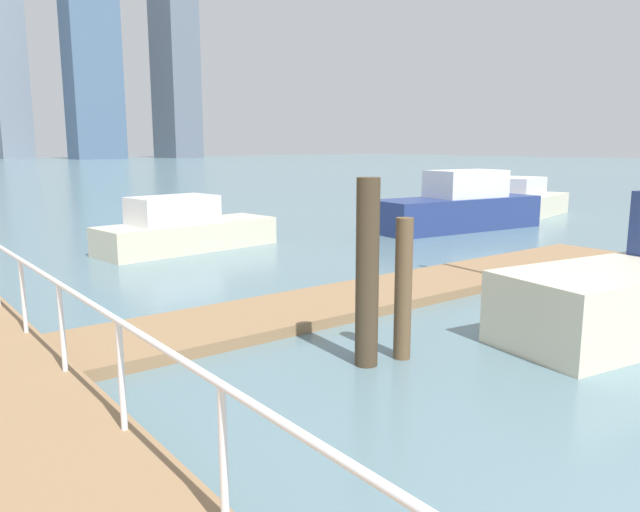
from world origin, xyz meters
TOP-DOWN VIEW (x-y plane):
  - ground_plane at (0.00, 20.00)m, footprint 300.00×300.00m
  - floating_dock at (3.94, 8.74)m, footprint 14.89×2.00m
  - boardwalk_railing at (-3.15, 7.29)m, footprint 0.06×22.95m
  - dock_piling_1 at (1.10, 5.98)m, footprint 0.25×0.25m
  - dock_piling_2 at (0.51, 6.09)m, footprint 0.32×0.32m
  - moored_boat_1 at (12.61, 14.49)m, footprint 6.78×2.65m
  - moored_boat_3 at (2.73, 16.42)m, footprint 5.44×2.34m
  - moored_boat_5 at (17.88, 15.53)m, footprint 6.32×3.56m
  - skyline_tower_4 at (28.02, 161.49)m, footprint 7.30×10.80m
  - skyline_tower_5 at (41.86, 143.34)m, footprint 11.28×8.10m
  - skyline_tower_6 at (63.50, 147.19)m, footprint 8.92×11.84m

SIDE VIEW (x-z plane):
  - ground_plane at x=0.00m, z-range 0.00..0.00m
  - floating_dock at x=3.94m, z-range 0.00..0.18m
  - moored_boat_3 at x=2.73m, z-range -0.19..1.40m
  - moored_boat_5 at x=17.88m, z-range -0.21..1.49m
  - moored_boat_1 at x=12.61m, z-range -0.25..1.88m
  - dock_piling_1 at x=1.10m, z-range 0.00..2.02m
  - boardwalk_railing at x=-3.15m, z-range 0.71..1.79m
  - dock_piling_2 at x=0.51m, z-range 0.00..2.59m
  - skyline_tower_5 at x=41.86m, z-range 0.00..46.96m
  - skyline_tower_6 at x=63.50m, z-range 0.00..49.15m
  - skyline_tower_4 at x=28.02m, z-range 0.00..54.02m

